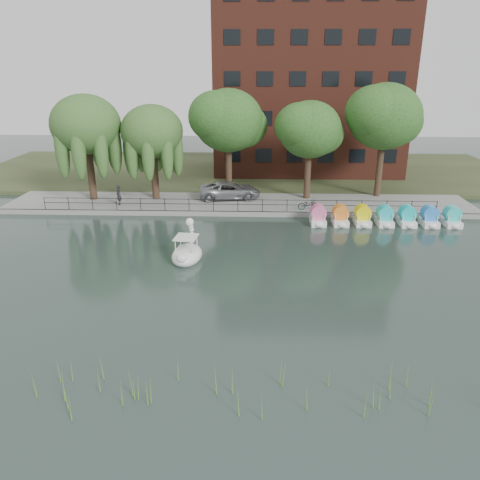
# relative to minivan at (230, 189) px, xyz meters

# --- Properties ---
(ground_plane) EXTENTS (120.00, 120.00, 0.00)m
(ground_plane) POSITION_rel_minivan_xyz_m (0.87, -17.03, -1.26)
(ground_plane) COLOR #3B4F4B
(promenade) EXTENTS (40.00, 6.00, 0.40)m
(promenade) POSITION_rel_minivan_xyz_m (0.87, -1.03, -1.06)
(promenade) COLOR gray
(promenade) RESTS_ON ground_plane
(kerb) EXTENTS (40.00, 0.25, 0.40)m
(kerb) POSITION_rel_minivan_xyz_m (0.87, -3.98, -1.06)
(kerb) COLOR gray
(kerb) RESTS_ON ground_plane
(land_strip) EXTENTS (60.00, 22.00, 0.36)m
(land_strip) POSITION_rel_minivan_xyz_m (0.87, 12.97, -1.08)
(land_strip) COLOR #47512D
(land_strip) RESTS_ON ground_plane
(railing) EXTENTS (32.00, 0.05, 1.00)m
(railing) POSITION_rel_minivan_xyz_m (0.87, -3.78, -0.12)
(railing) COLOR black
(railing) RESTS_ON promenade
(apartment_building) EXTENTS (20.00, 10.07, 18.00)m
(apartment_building) POSITION_rel_minivan_xyz_m (7.87, 12.94, 8.10)
(apartment_building) COLOR #4C1E16
(apartment_building) RESTS_ON land_strip
(willow_left) EXTENTS (5.88, 5.88, 9.01)m
(willow_left) POSITION_rel_minivan_xyz_m (-12.13, -0.53, 5.61)
(willow_left) COLOR #473323
(willow_left) RESTS_ON promenade
(willow_mid) EXTENTS (5.32, 5.32, 8.15)m
(willow_mid) POSITION_rel_minivan_xyz_m (-6.63, -0.03, 4.98)
(willow_mid) COLOR #473323
(willow_mid) RESTS_ON promenade
(broadleaf_center) EXTENTS (6.00, 6.00, 9.25)m
(broadleaf_center) POSITION_rel_minivan_xyz_m (-0.13, 0.97, 5.80)
(broadleaf_center) COLOR #473323
(broadleaf_center) RESTS_ON promenade
(broadleaf_right) EXTENTS (5.40, 5.40, 8.32)m
(broadleaf_right) POSITION_rel_minivan_xyz_m (6.87, 0.47, 5.12)
(broadleaf_right) COLOR #473323
(broadleaf_right) RESTS_ON promenade
(broadleaf_far) EXTENTS (6.30, 6.30, 9.71)m
(broadleaf_far) POSITION_rel_minivan_xyz_m (13.37, 1.47, 6.13)
(broadleaf_far) COLOR #473323
(broadleaf_far) RESTS_ON promenade
(minivan) EXTENTS (3.66, 6.53, 1.73)m
(minivan) POSITION_rel_minivan_xyz_m (0.00, 0.00, 0.00)
(minivan) COLOR gray
(minivan) RESTS_ON promenade
(bicycle) EXTENTS (0.81, 1.78, 1.00)m
(bicycle) POSITION_rel_minivan_xyz_m (6.67, -3.21, -0.36)
(bicycle) COLOR gray
(bicycle) RESTS_ON promenade
(pedestrian) EXTENTS (0.73, 0.85, 1.98)m
(pedestrian) POSITION_rel_minivan_xyz_m (-9.32, -2.32, 0.13)
(pedestrian) COLOR black
(pedestrian) RESTS_ON promenade
(swan_boat) EXTENTS (2.15, 3.10, 2.47)m
(swan_boat) POSITION_rel_minivan_xyz_m (-1.97, -13.20, -0.72)
(swan_boat) COLOR white
(swan_boat) RESTS_ON ground_plane
(pedal_boat_row) EXTENTS (11.35, 1.70, 1.40)m
(pedal_boat_row) POSITION_rel_minivan_xyz_m (12.26, -5.75, -0.66)
(pedal_boat_row) COLOR white
(pedal_boat_row) RESTS_ON ground_plane
(reed_bank) EXTENTS (24.00, 2.40, 1.20)m
(reed_bank) POSITION_rel_minivan_xyz_m (2.87, -26.53, -0.66)
(reed_bank) COLOR #669938
(reed_bank) RESTS_ON ground_plane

